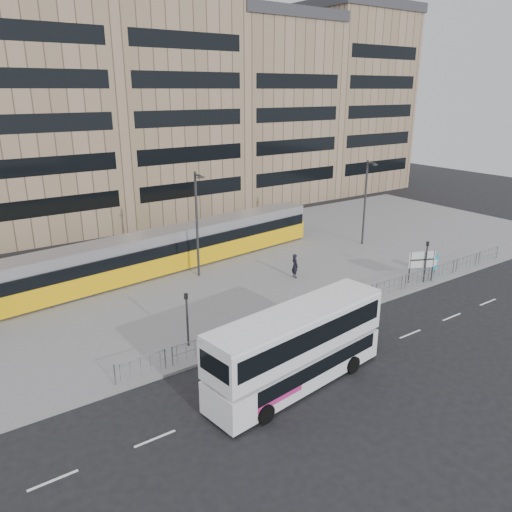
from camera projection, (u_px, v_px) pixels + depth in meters
ground at (337, 318)px, 31.04m from camera, size 120.00×120.00×0.00m
plaza at (234, 264)px, 40.34m from camera, size 64.00×24.00×0.15m
kerb at (337, 317)px, 31.06m from camera, size 64.00×0.25×0.17m
building_row at (134, 95)px, 54.42m from camera, size 70.40×18.40×31.20m
pedestrian_barrier at (355, 294)px, 32.21m from camera, size 32.07×0.07×1.10m
road_markings at (399, 339)px, 28.48m from camera, size 62.00×0.12×0.01m
double_decker_bus at (298, 345)px, 23.41m from camera, size 10.01×3.46×3.92m
tram at (173, 248)px, 38.91m from camera, size 27.11×5.75×3.18m
station_sign at (422, 261)px, 36.02m from camera, size 1.87×0.89×2.31m
ad_panel at (435, 263)px, 37.89m from camera, size 0.78×0.18×1.46m
pedestrian at (295, 266)px, 37.10m from camera, size 0.52×0.72×1.83m
traffic_light_west at (187, 313)px, 26.80m from camera, size 0.23×0.25×3.10m
traffic_light_east at (426, 256)px, 35.83m from camera, size 0.23×0.25×3.10m
lamp_post_west at (197, 221)px, 36.32m from camera, size 0.45×1.04×7.86m
lamp_post_east at (366, 199)px, 44.15m from camera, size 0.45×1.04×7.57m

